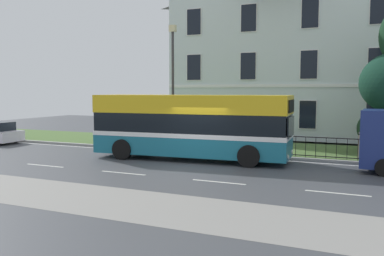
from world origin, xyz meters
name	(u,v)px	position (x,y,z in m)	size (l,w,h in m)	color
ground_plane	(199,165)	(0.00, 1.06, -0.02)	(60.00, 56.00, 0.18)	#43464C
georgian_townhouse	(293,53)	(1.28, 15.57, 5.93)	(15.38, 10.30, 11.57)	silver
iron_verge_railing	(249,143)	(1.28, 4.40, 0.62)	(12.84, 0.04, 0.97)	black
single_decker_bus	(191,126)	(-0.90, 2.28, 1.59)	(9.32, 3.06, 3.02)	#1A6881
street_lamp_post	(173,78)	(-3.22, 5.01, 3.92)	(0.36, 0.24, 6.63)	#333338
litter_bin	(364,145)	(6.54, 5.20, 0.74)	(0.56, 0.56, 1.24)	#4C4742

